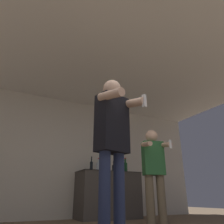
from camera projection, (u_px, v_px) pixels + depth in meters
wall_back at (60, 155)px, 4.73m from camera, size 7.00×0.06×2.55m
ceiling_slab at (92, 64)px, 3.79m from camera, size 7.00×3.87×0.05m
counter at (108, 195)px, 4.56m from camera, size 1.32×0.66×0.92m
bottle_green_wine at (98, 166)px, 4.62m from camera, size 0.09×0.09×0.28m
bottle_tall_gin at (125, 167)px, 4.91m from camera, size 0.09×0.09×0.34m
bottle_brown_liquor at (91, 166)px, 4.55m from camera, size 0.06×0.06×0.30m
bottle_short_whiskey at (114, 168)px, 4.77m from camera, size 0.06×0.06×0.26m
person_woman_foreground at (113, 136)px, 2.30m from camera, size 0.49×0.52×1.68m
person_man_side at (154, 168)px, 3.71m from camera, size 0.51×0.58×1.55m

